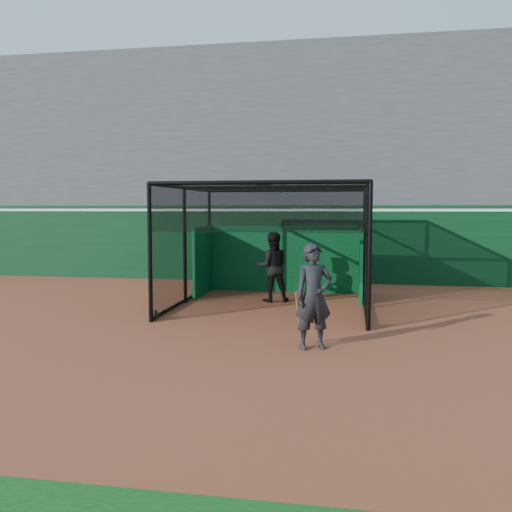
# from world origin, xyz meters

# --- Properties ---
(ground) EXTENTS (120.00, 120.00, 0.00)m
(ground) POSITION_xyz_m (0.00, 0.00, 0.00)
(ground) COLOR brown
(ground) RESTS_ON ground
(outfield_wall) EXTENTS (50.00, 0.50, 2.50)m
(outfield_wall) POSITION_xyz_m (0.00, 8.50, 1.29)
(outfield_wall) COLOR #093316
(outfield_wall) RESTS_ON ground
(grandstand) EXTENTS (50.00, 7.85, 8.95)m
(grandstand) POSITION_xyz_m (0.00, 12.27, 4.48)
(grandstand) COLOR #4C4C4F
(grandstand) RESTS_ON ground
(batting_cage) EXTENTS (4.60, 4.89, 2.92)m
(batting_cage) POSITION_xyz_m (0.93, 3.97, 1.46)
(batting_cage) COLOR black
(batting_cage) RESTS_ON ground
(batter) EXTENTS (1.02, 0.89, 1.80)m
(batter) POSITION_xyz_m (0.83, 4.57, 0.90)
(batter) COLOR black
(batter) RESTS_ON ground
(on_deck_player) EXTENTS (0.78, 0.67, 1.81)m
(on_deck_player) POSITION_xyz_m (2.21, -0.03, 0.90)
(on_deck_player) COLOR black
(on_deck_player) RESTS_ON ground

